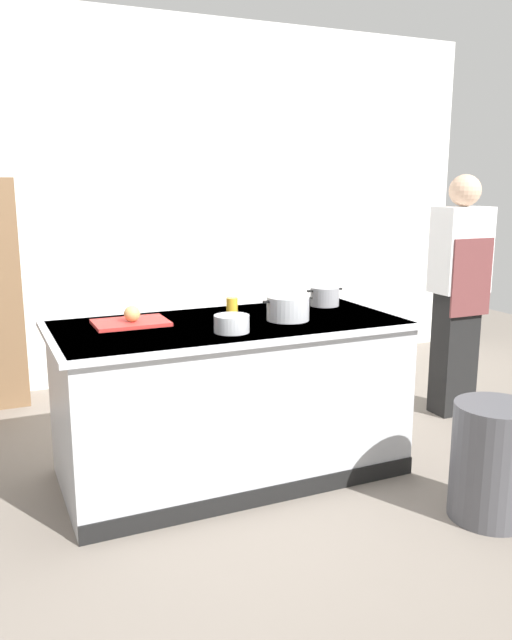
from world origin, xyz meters
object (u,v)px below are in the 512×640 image
Objects in this scene: stock_pot at (288,308)px; sauce_pan at (325,296)px; mixing_bowl at (232,324)px; juice_cup at (232,306)px; trash_bin at (492,462)px; person_chef at (459,290)px; onion at (132,314)px.

stock_pot is 0.50m from sauce_pan.
mixing_bowl is at bearing -159.55° from stock_pot.
juice_cup reaches higher than trash_bin.
person_chef reaches higher than stock_pot.
stock_pot is 1.66× the size of mixing_bowl.
stock_pot is (0.84, -0.22, 0.00)m from onion.
juice_cup is at bearing 105.76° from person_chef.
mixing_bowl reaches higher than trash_bin.
mixing_bowl is 1.86× the size of juice_cup.
mixing_bowl is 0.46m from juice_cup.
juice_cup is 0.06× the size of person_chef.
onion is at bearing 106.52° from person_chef.
stock_pot is at bearing 116.22° from person_chef.
juice_cup is 1.65m from trash_bin.
juice_cup reaches higher than mixing_bowl.
onion reaches higher than trash_bin.
onion is 0.61m from juice_cup.
person_chef reaches higher than onion.
stock_pot is 1.34m from trash_bin.
stock_pot reaches higher than juice_cup.
mixing_bowl is at bearing -151.41° from sauce_pan.
person_chef is (1.53, 0.34, -0.05)m from stock_pot.
person_chef is at bearing 2.60° from sauce_pan.
sauce_pan is at bearing 28.59° from mixing_bowl.
onion is 0.89× the size of juice_cup.
onion is at bearing 142.57° from trash_bin.
stock_pot reaches higher than onion.
juice_cup is (-0.64, -0.01, -0.01)m from sauce_pan.
trash_bin is 1.66m from person_chef.
juice_cup is (0.17, 0.43, 0.00)m from mixing_bowl.
sauce_pan is at bearing 35.60° from stock_pot.
sauce_pan is 2.48× the size of juice_cup.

